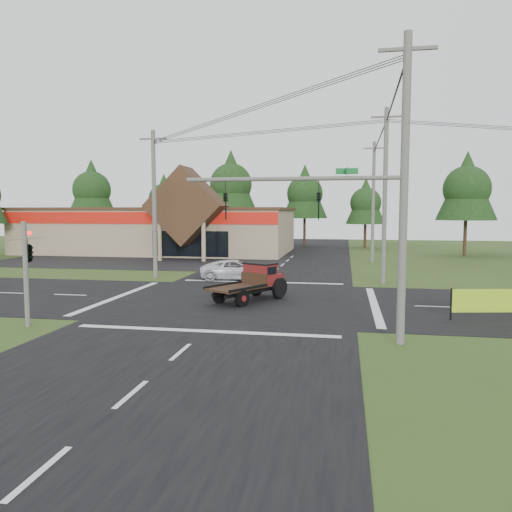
# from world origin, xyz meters

# --- Properties ---
(ground) EXTENTS (120.00, 120.00, 0.00)m
(ground) POSITION_xyz_m (0.00, 0.00, 0.00)
(ground) COLOR #314619
(ground) RESTS_ON ground
(road_ns) EXTENTS (12.00, 120.00, 0.02)m
(road_ns) POSITION_xyz_m (0.00, 0.00, 0.01)
(road_ns) COLOR black
(road_ns) RESTS_ON ground
(road_ew) EXTENTS (120.00, 12.00, 0.02)m
(road_ew) POSITION_xyz_m (0.00, 0.00, 0.01)
(road_ew) COLOR black
(road_ew) RESTS_ON ground
(parking_apron) EXTENTS (28.00, 14.00, 0.02)m
(parking_apron) POSITION_xyz_m (-14.00, 19.00, 0.01)
(parking_apron) COLOR black
(parking_apron) RESTS_ON ground
(cvs_building) EXTENTS (30.40, 18.20, 9.19)m
(cvs_building) POSITION_xyz_m (-15.70, 29.57, 2.78)
(cvs_building) COLOR tan
(cvs_building) RESTS_ON ground
(traffic_signal_mast) EXTENTS (8.12, 0.24, 7.00)m
(traffic_signal_mast) POSITION_xyz_m (5.82, -7.50, 4.43)
(traffic_signal_mast) COLOR #595651
(traffic_signal_mast) RESTS_ON ground
(traffic_signal_corner) EXTENTS (0.53, 2.48, 4.40)m
(traffic_signal_corner) POSITION_xyz_m (-7.50, -7.32, 3.52)
(traffic_signal_corner) COLOR #595651
(traffic_signal_corner) RESTS_ON ground
(utility_pole_nr) EXTENTS (2.00, 0.30, 11.00)m
(utility_pole_nr) POSITION_xyz_m (7.50, -7.50, 5.64)
(utility_pole_nr) COLOR #595651
(utility_pole_nr) RESTS_ON ground
(utility_pole_nw) EXTENTS (2.00, 0.30, 10.50)m
(utility_pole_nw) POSITION_xyz_m (-8.00, 8.00, 5.39)
(utility_pole_nw) COLOR #595651
(utility_pole_nw) RESTS_ON ground
(utility_pole_ne) EXTENTS (2.00, 0.30, 11.50)m
(utility_pole_ne) POSITION_xyz_m (8.00, 8.00, 5.89)
(utility_pole_ne) COLOR #595651
(utility_pole_ne) RESTS_ON ground
(utility_pole_n) EXTENTS (2.00, 0.30, 11.20)m
(utility_pole_n) POSITION_xyz_m (8.00, 22.00, 5.74)
(utility_pole_n) COLOR #595651
(utility_pole_n) RESTS_ON ground
(tree_row_a) EXTENTS (6.72, 6.72, 12.12)m
(tree_row_a) POSITION_xyz_m (-30.00, 40.00, 8.05)
(tree_row_a) COLOR #332316
(tree_row_a) RESTS_ON ground
(tree_row_b) EXTENTS (5.60, 5.60, 10.10)m
(tree_row_b) POSITION_xyz_m (-20.00, 42.00, 6.70)
(tree_row_b) COLOR #332316
(tree_row_b) RESTS_ON ground
(tree_row_c) EXTENTS (7.28, 7.28, 13.13)m
(tree_row_c) POSITION_xyz_m (-10.00, 41.00, 8.72)
(tree_row_c) COLOR #332316
(tree_row_c) RESTS_ON ground
(tree_row_d) EXTENTS (6.16, 6.16, 11.11)m
(tree_row_d) POSITION_xyz_m (0.00, 42.00, 7.38)
(tree_row_d) COLOR #332316
(tree_row_d) RESTS_ON ground
(tree_row_e) EXTENTS (5.04, 5.04, 9.09)m
(tree_row_e) POSITION_xyz_m (8.00, 40.00, 6.03)
(tree_row_e) COLOR #332316
(tree_row_e) RESTS_ON ground
(tree_side_ne) EXTENTS (6.16, 6.16, 11.11)m
(tree_side_ne) POSITION_xyz_m (18.00, 30.00, 7.38)
(tree_side_ne) COLOR #332316
(tree_side_ne) RESTS_ON ground
(antique_flatbed_truck) EXTENTS (4.05, 5.14, 2.03)m
(antique_flatbed_truck) POSITION_xyz_m (0.45, -0.08, 1.02)
(antique_flatbed_truck) COLOR #50170B
(antique_flatbed_truck) RESTS_ON ground
(roadside_banner) EXTENTS (4.18, 0.96, 1.45)m
(roadside_banner) POSITION_xyz_m (12.14, -2.70, 0.72)
(roadside_banner) COLOR #98C71A
(roadside_banner) RESTS_ON ground
(white_pickup) EXTENTS (5.29, 3.08, 1.38)m
(white_pickup) POSITION_xyz_m (-2.05, 8.11, 0.69)
(white_pickup) COLOR silver
(white_pickup) RESTS_ON ground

